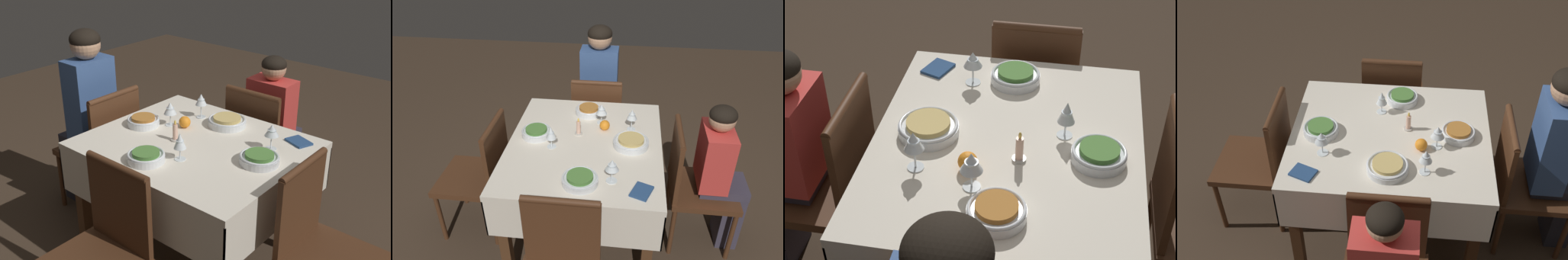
% 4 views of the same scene
% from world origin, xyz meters
% --- Properties ---
extents(ground_plane, '(8.00, 8.00, 0.00)m').
position_xyz_m(ground_plane, '(0.00, 0.00, 0.00)').
color(ground_plane, '#3D2D21').
extents(dining_table, '(1.13, 0.97, 0.76)m').
position_xyz_m(dining_table, '(0.00, 0.00, 0.65)').
color(dining_table, silver).
rests_on(dining_table, ground_plane).
extents(chair_west, '(0.43, 0.43, 0.88)m').
position_xyz_m(chair_west, '(-0.80, 0.01, 0.49)').
color(chair_west, '#472816').
rests_on(chair_west, ground_plane).
extents(chair_north, '(0.43, 0.43, 0.88)m').
position_xyz_m(chair_north, '(-0.03, 0.71, 0.49)').
color(chair_north, '#472816').
rests_on(chair_north, ground_plane).
extents(chair_south, '(0.43, 0.43, 0.88)m').
position_xyz_m(chair_south, '(0.03, -0.71, 0.49)').
color(chair_south, '#472816').
rests_on(chair_south, ground_plane).
extents(person_adult_denim, '(0.34, 0.30, 1.25)m').
position_xyz_m(person_adult_denim, '(-0.95, 0.01, 0.70)').
color(person_adult_denim, '#282833').
rests_on(person_adult_denim, ground_plane).
extents(person_child_red, '(0.30, 0.33, 1.06)m').
position_xyz_m(person_child_red, '(-0.03, 0.88, 0.58)').
color(person_child_red, '#383342').
rests_on(person_child_red, ground_plane).
extents(bowl_west, '(0.19, 0.19, 0.06)m').
position_xyz_m(bowl_west, '(-0.38, -0.02, 0.78)').
color(bowl_west, silver).
rests_on(bowl_west, dining_table).
extents(wine_glass_west, '(0.08, 0.08, 0.14)m').
position_xyz_m(wine_glass_west, '(-0.26, 0.08, 0.86)').
color(wine_glass_west, white).
rests_on(wine_glass_west, dining_table).
extents(bowl_north, '(0.22, 0.22, 0.06)m').
position_xyz_m(bowl_north, '(-0.01, 0.29, 0.78)').
color(bowl_north, silver).
rests_on(bowl_north, dining_table).
extents(wine_glass_north, '(0.07, 0.07, 0.15)m').
position_xyz_m(wine_glass_north, '(-0.20, 0.29, 0.87)').
color(wine_glass_north, white).
rests_on(wine_glass_north, dining_table).
extents(bowl_east, '(0.20, 0.20, 0.06)m').
position_xyz_m(bowl_east, '(0.40, 0.02, 0.78)').
color(bowl_east, silver).
rests_on(bowl_east, dining_table).
extents(wine_glass_east, '(0.08, 0.08, 0.14)m').
position_xyz_m(wine_glass_east, '(0.36, 0.19, 0.86)').
color(wine_glass_east, white).
rests_on(wine_glass_east, dining_table).
extents(bowl_south, '(0.19, 0.19, 0.06)m').
position_xyz_m(bowl_south, '(-0.05, -0.33, 0.78)').
color(bowl_south, silver).
rests_on(bowl_south, dining_table).
extents(wine_glass_south, '(0.06, 0.06, 0.15)m').
position_xyz_m(wine_glass_south, '(0.07, -0.20, 0.86)').
color(wine_glass_south, white).
rests_on(wine_glass_south, dining_table).
extents(candle_centerpiece, '(0.05, 0.05, 0.12)m').
position_xyz_m(candle_centerpiece, '(-0.10, -0.05, 0.80)').
color(candle_centerpiece, beige).
rests_on(candle_centerpiece, dining_table).
extents(orange_fruit, '(0.07, 0.07, 0.07)m').
position_xyz_m(orange_fruit, '(-0.18, 0.11, 0.79)').
color(orange_fruit, orange).
rests_on(orange_fruit, dining_table).
extents(napkin_red_folded, '(0.15, 0.14, 0.01)m').
position_xyz_m(napkin_red_folded, '(0.43, 0.36, 0.76)').
color(napkin_red_folded, navy).
rests_on(napkin_red_folded, dining_table).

